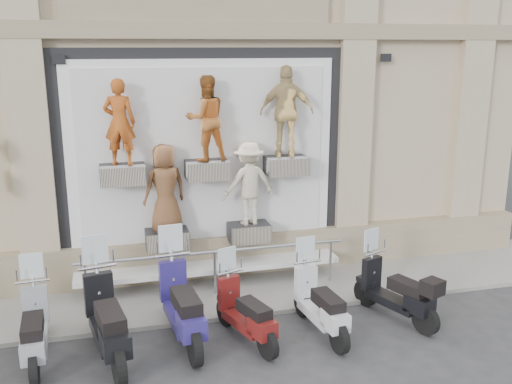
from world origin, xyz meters
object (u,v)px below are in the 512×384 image
(scooter_e, at_px, (181,290))
(scooter_d, at_px, (106,305))
(guard_rail, at_px, (215,274))
(scooter_f, at_px, (245,300))
(scooter_c, at_px, (33,315))
(scooter_h, at_px, (396,279))
(scooter_g, at_px, (321,291))

(scooter_e, bearing_deg, scooter_d, -173.68)
(guard_rail, height_order, scooter_f, scooter_f)
(guard_rail, xyz_separation_m, scooter_e, (-0.80, -1.47, 0.40))
(scooter_d, bearing_deg, scooter_e, 2.08)
(scooter_d, height_order, scooter_f, scooter_d)
(guard_rail, distance_m, scooter_d, 2.62)
(guard_rail, bearing_deg, scooter_c, -152.89)
(guard_rail, xyz_separation_m, scooter_f, (0.16, -1.74, 0.24))
(scooter_h, bearing_deg, scooter_f, 160.86)
(guard_rail, height_order, scooter_g, scooter_g)
(scooter_d, relative_size, scooter_h, 1.18)
(guard_rail, relative_size, scooter_e, 2.37)
(scooter_e, height_order, scooter_g, scooter_e)
(scooter_g, bearing_deg, scooter_f, 171.58)
(guard_rail, bearing_deg, scooter_d, -138.88)
(scooter_e, relative_size, scooter_h, 1.17)
(scooter_e, relative_size, scooter_g, 1.17)
(guard_rail, distance_m, scooter_h, 3.28)
(scooter_c, bearing_deg, scooter_h, -4.59)
(guard_rail, distance_m, scooter_e, 1.72)
(guard_rail, bearing_deg, scooter_h, -30.52)
(scooter_c, height_order, scooter_f, scooter_c)
(scooter_c, distance_m, scooter_d, 1.06)
(scooter_c, xyz_separation_m, scooter_h, (5.81, -0.12, -0.01))
(scooter_d, distance_m, scooter_e, 1.17)
(scooter_g, relative_size, scooter_h, 1.00)
(scooter_h, bearing_deg, scooter_c, 157.77)
(scooter_e, height_order, scooter_f, scooter_e)
(guard_rail, relative_size, scooter_f, 2.92)
(scooter_c, height_order, scooter_e, scooter_e)
(scooter_c, xyz_separation_m, scooter_f, (3.16, -0.21, -0.04))
(guard_rail, height_order, scooter_h, scooter_h)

